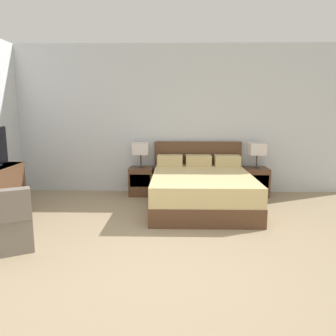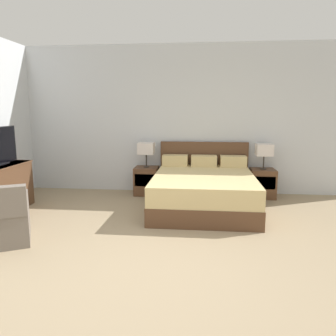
# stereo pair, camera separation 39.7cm
# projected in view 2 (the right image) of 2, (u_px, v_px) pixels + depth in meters

# --- Properties ---
(ground_plane) EXTENTS (10.26, 10.26, 0.00)m
(ground_plane) POSITION_uv_depth(u_px,v_px,m) (153.00, 273.00, 3.30)
(ground_plane) COLOR #998466
(wall_back) EXTENTS (7.30, 0.06, 2.88)m
(wall_back) POSITION_uv_depth(u_px,v_px,m) (179.00, 120.00, 6.43)
(wall_back) COLOR silver
(wall_back) RESTS_ON ground
(bed) EXTENTS (1.71, 2.13, 1.02)m
(bed) POSITION_uv_depth(u_px,v_px,m) (204.00, 189.00, 5.52)
(bed) COLOR brown
(bed) RESTS_ON ground
(nightstand_left) EXTENTS (0.45, 0.44, 0.54)m
(nightstand_left) POSITION_uv_depth(u_px,v_px,m) (147.00, 181.00, 6.39)
(nightstand_left) COLOR brown
(nightstand_left) RESTS_ON ground
(nightstand_right) EXTENTS (0.45, 0.44, 0.54)m
(nightstand_right) POSITION_uv_depth(u_px,v_px,m) (263.00, 183.00, 6.16)
(nightstand_right) COLOR brown
(nightstand_right) RESTS_ON ground
(table_lamp_left) EXTENTS (0.30, 0.30, 0.47)m
(table_lamp_left) POSITION_uv_depth(u_px,v_px,m) (146.00, 149.00, 6.28)
(table_lamp_left) COLOR #332D28
(table_lamp_left) RESTS_ON nightstand_left
(table_lamp_right) EXTENTS (0.30, 0.30, 0.47)m
(table_lamp_right) POSITION_uv_depth(u_px,v_px,m) (264.00, 150.00, 6.06)
(table_lamp_right) COLOR #332D28
(table_lamp_right) RESTS_ON nightstand_right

